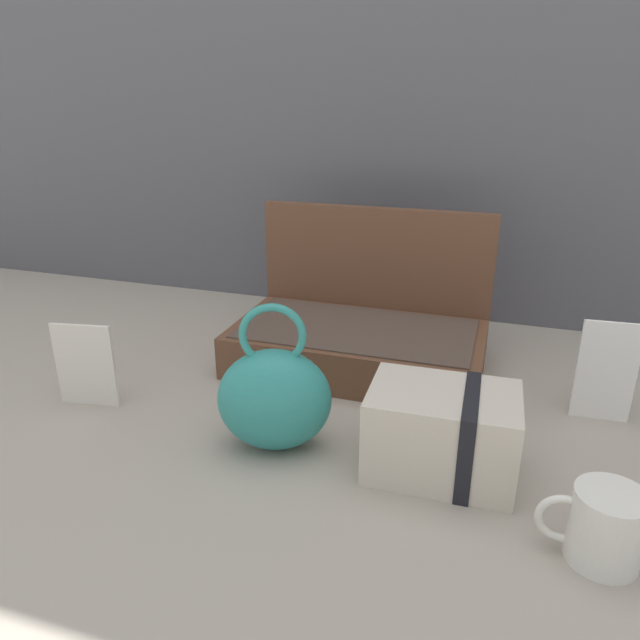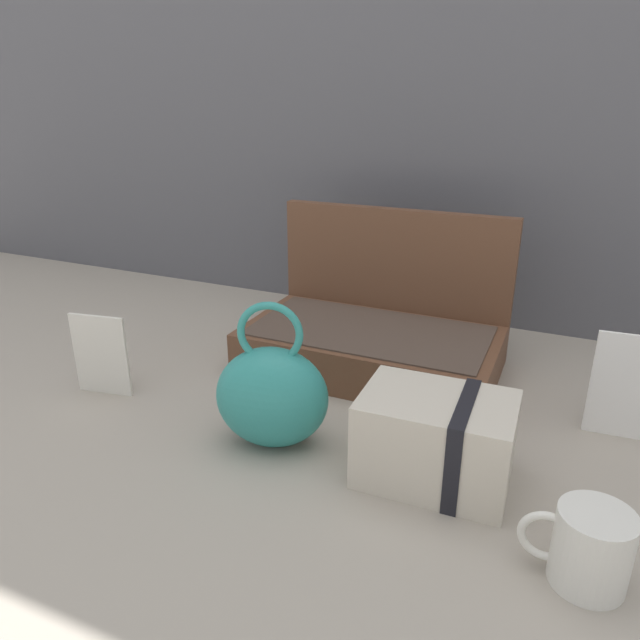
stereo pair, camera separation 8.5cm
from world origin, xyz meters
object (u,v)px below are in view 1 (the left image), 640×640
Objects in this scene: teal_pouch_handbag at (274,398)px; poster_card_right at (606,372)px; cream_toiletry_bag at (444,432)px; coffee_mug at (604,527)px; info_card_left at (85,365)px; open_suitcase at (361,330)px.

poster_card_right is (0.47, 0.24, 0.00)m from teal_pouch_handbag.
cream_toiletry_bag reaches higher than coffee_mug.
teal_pouch_handbag is at bearing 167.30° from coffee_mug.
poster_card_right is (0.82, 0.22, 0.01)m from info_card_left.
info_card_left is 0.85m from poster_card_right.
cream_toiletry_bag is at bearing -57.91° from open_suitcase.
teal_pouch_handbag is at bearing -98.17° from open_suitcase.
open_suitcase is 0.50m from info_card_left.
open_suitcase reaches higher than coffee_mug.
open_suitcase is at bearing 132.24° from coffee_mug.
cream_toiletry_bag is at bearing -10.29° from info_card_left.
open_suitcase is 0.58m from coffee_mug.
info_card_left is at bearing 171.31° from coffee_mug.
coffee_mug is (0.39, -0.43, -0.02)m from open_suitcase.
cream_toiletry_bag is 0.22m from coffee_mug.
open_suitcase is 3.22× the size of info_card_left.
info_card_left is at bearing -168.70° from poster_card_right.
open_suitcase reaches higher than teal_pouch_handbag.
open_suitcase is at bearing 164.26° from poster_card_right.
coffee_mug is at bearing -30.80° from cream_toiletry_bag.
cream_toiletry_bag is 1.40× the size of info_card_left.
teal_pouch_handbag is 1.95× the size of coffee_mug.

